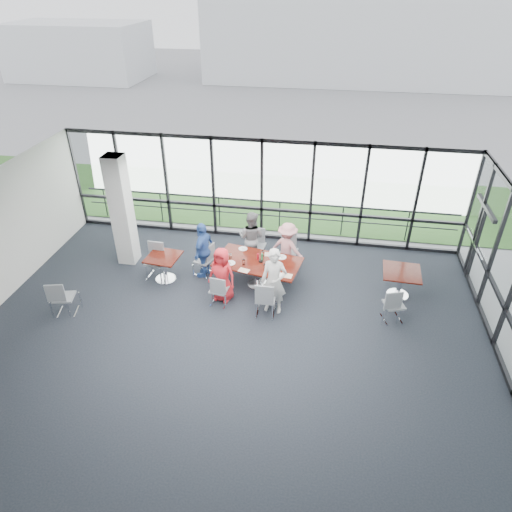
% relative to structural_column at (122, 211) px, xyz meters
% --- Properties ---
extents(floor, '(12.00, 10.00, 0.02)m').
position_rel_structural_column_xyz_m(floor, '(3.60, -3.00, -1.61)').
color(floor, black).
rests_on(floor, ground).
extents(ceiling, '(12.00, 10.00, 0.04)m').
position_rel_structural_column_xyz_m(ceiling, '(3.60, -3.00, 1.60)').
color(ceiling, silver).
rests_on(ceiling, ground).
extents(curtain_wall_back, '(12.00, 0.10, 3.20)m').
position_rel_structural_column_xyz_m(curtain_wall_back, '(3.60, 2.00, 0.00)').
color(curtain_wall_back, white).
rests_on(curtain_wall_back, ground).
extents(exit_door, '(0.12, 1.60, 2.10)m').
position_rel_structural_column_xyz_m(exit_door, '(9.60, 0.75, -0.55)').
color(exit_door, black).
rests_on(exit_door, ground).
extents(structural_column, '(0.50, 0.50, 3.20)m').
position_rel_structural_column_xyz_m(structural_column, '(0.00, 0.00, 0.00)').
color(structural_column, silver).
rests_on(structural_column, ground).
extents(apron, '(80.00, 70.00, 0.02)m').
position_rel_structural_column_xyz_m(apron, '(3.60, 7.00, -1.62)').
color(apron, gray).
rests_on(apron, ground).
extents(grass_strip, '(80.00, 5.00, 0.01)m').
position_rel_structural_column_xyz_m(grass_strip, '(3.60, 5.00, -1.59)').
color(grass_strip, '#305A21').
rests_on(grass_strip, ground).
extents(hangar_main, '(24.00, 10.00, 6.00)m').
position_rel_structural_column_xyz_m(hangar_main, '(7.60, 29.00, 1.40)').
color(hangar_main, silver).
rests_on(hangar_main, ground).
extents(hangar_aux, '(10.00, 6.00, 4.00)m').
position_rel_structural_column_xyz_m(hangar_aux, '(-14.40, 25.00, 0.40)').
color(hangar_aux, silver).
rests_on(hangar_aux, ground).
extents(guard_rail, '(12.00, 0.06, 0.06)m').
position_rel_structural_column_xyz_m(guard_rail, '(3.60, 2.60, -1.10)').
color(guard_rail, '#2D2D33').
rests_on(guard_rail, ground).
extents(main_table, '(2.39, 1.60, 0.75)m').
position_rel_structural_column_xyz_m(main_table, '(3.92, -0.61, -0.95)').
color(main_table, '#3D0C08').
rests_on(main_table, ground).
extents(side_table_left, '(0.92, 0.92, 0.75)m').
position_rel_structural_column_xyz_m(side_table_left, '(1.37, -0.78, -0.97)').
color(side_table_left, '#3D0C08').
rests_on(side_table_left, ground).
extents(side_table_right, '(0.99, 0.99, 0.75)m').
position_rel_structural_column_xyz_m(side_table_right, '(7.61, -0.46, -0.95)').
color(side_table_right, '#3D0C08').
rests_on(side_table_right, ground).
extents(diner_near_left, '(0.83, 0.65, 1.49)m').
position_rel_structural_column_xyz_m(diner_near_left, '(3.13, -1.36, -0.86)').
color(diner_near_left, red).
rests_on(diner_near_left, ground).
extents(diner_near_right, '(0.67, 0.51, 1.74)m').
position_rel_structural_column_xyz_m(diner_near_right, '(4.48, -1.61, -0.73)').
color(diner_near_right, silver).
rests_on(diner_near_right, ground).
extents(diner_far_left, '(0.87, 0.66, 1.60)m').
position_rel_structural_column_xyz_m(diner_far_left, '(3.54, 0.50, -0.80)').
color(diner_far_left, slate).
rests_on(diner_far_left, ground).
extents(diner_far_right, '(1.08, 0.84, 1.50)m').
position_rel_structural_column_xyz_m(diner_far_right, '(4.60, 0.21, -0.85)').
color(diner_far_right, '#D5878A').
rests_on(diner_far_right, ground).
extents(diner_end, '(0.68, 1.03, 1.62)m').
position_rel_structural_column_xyz_m(diner_end, '(2.39, -0.38, -0.79)').
color(diner_end, '#3259A5').
rests_on(diner_end, ground).
extents(chair_main_nl, '(0.48, 0.48, 0.87)m').
position_rel_structural_column_xyz_m(chair_main_nl, '(3.09, -1.58, -1.17)').
color(chair_main_nl, gray).
rests_on(chair_main_nl, ground).
extents(chair_main_nr, '(0.48, 0.48, 0.96)m').
position_rel_structural_column_xyz_m(chair_main_nr, '(4.31, -1.80, -1.12)').
color(chair_main_nr, gray).
rests_on(chair_main_nr, ground).
extents(chair_main_fl, '(0.49, 0.49, 0.93)m').
position_rel_structural_column_xyz_m(chair_main_fl, '(3.69, 0.64, -1.14)').
color(chair_main_fl, gray).
rests_on(chair_main_fl, ground).
extents(chair_main_fr, '(0.52, 0.52, 0.95)m').
position_rel_structural_column_xyz_m(chair_main_fr, '(4.63, 0.46, -1.13)').
color(chair_main_fr, gray).
rests_on(chair_main_fr, ground).
extents(chair_main_end, '(0.55, 0.55, 0.87)m').
position_rel_structural_column_xyz_m(chair_main_end, '(2.35, -0.34, -1.16)').
color(chair_main_end, gray).
rests_on(chair_main_end, ground).
extents(chair_spare_la, '(0.56, 0.56, 0.95)m').
position_rel_structural_column_xyz_m(chair_spare_la, '(-0.55, -2.57, -1.12)').
color(chair_spare_la, gray).
rests_on(chair_spare_la, ground).
extents(chair_spare_lb, '(0.51, 0.51, 0.97)m').
position_rel_structural_column_xyz_m(chair_spare_lb, '(1.09, -0.70, -1.11)').
color(chair_spare_lb, gray).
rests_on(chair_spare_lb, ground).
extents(chair_spare_r, '(0.56, 0.56, 0.91)m').
position_rel_structural_column_xyz_m(chair_spare_r, '(7.37, -1.50, -1.15)').
color(chair_spare_r, gray).
rests_on(chair_spare_r, ground).
extents(plate_nl, '(0.26, 0.26, 0.01)m').
position_rel_structural_column_xyz_m(plate_nl, '(3.22, -0.82, -0.84)').
color(plate_nl, white).
rests_on(plate_nl, main_table).
extents(plate_nr, '(0.28, 0.28, 0.01)m').
position_rel_structural_column_xyz_m(plate_nr, '(4.50, -1.17, -0.84)').
color(plate_nr, white).
rests_on(plate_nr, main_table).
extents(plate_fl, '(0.24, 0.24, 0.01)m').
position_rel_structural_column_xyz_m(plate_fl, '(3.41, -0.05, -0.84)').
color(plate_fl, white).
rests_on(plate_fl, main_table).
extents(plate_fr, '(0.27, 0.27, 0.01)m').
position_rel_structural_column_xyz_m(plate_fr, '(4.50, -0.31, -0.84)').
color(plate_fr, white).
rests_on(plate_fr, main_table).
extents(plate_end, '(0.28, 0.28, 0.01)m').
position_rel_structural_column_xyz_m(plate_end, '(2.96, -0.44, -0.84)').
color(plate_end, white).
rests_on(plate_end, main_table).
extents(tumbler_a, '(0.07, 0.07, 0.14)m').
position_rel_structural_column_xyz_m(tumbler_a, '(3.58, -0.81, -0.78)').
color(tumbler_a, white).
rests_on(tumbler_a, main_table).
extents(tumbler_b, '(0.07, 0.07, 0.14)m').
position_rel_structural_column_xyz_m(tumbler_b, '(4.15, -0.94, -0.78)').
color(tumbler_b, white).
rests_on(tumbler_b, main_table).
extents(tumbler_c, '(0.07, 0.07, 0.15)m').
position_rel_structural_column_xyz_m(tumbler_c, '(4.00, -0.31, -0.78)').
color(tumbler_c, white).
rests_on(tumbler_c, main_table).
extents(tumbler_d, '(0.07, 0.07, 0.13)m').
position_rel_structural_column_xyz_m(tumbler_d, '(3.17, -0.57, -0.78)').
color(tumbler_d, white).
rests_on(tumbler_d, main_table).
extents(menu_a, '(0.31, 0.26, 0.00)m').
position_rel_structural_column_xyz_m(menu_a, '(3.64, -1.09, -0.85)').
color(menu_a, white).
rests_on(menu_a, main_table).
extents(menu_b, '(0.32, 0.25, 0.00)m').
position_rel_structural_column_xyz_m(menu_b, '(4.73, -1.14, -0.85)').
color(menu_b, white).
rests_on(menu_b, main_table).
extents(menu_c, '(0.31, 0.23, 0.00)m').
position_rel_structural_column_xyz_m(menu_c, '(4.19, -0.21, -0.85)').
color(menu_c, white).
rests_on(menu_c, main_table).
extents(condiment_caddy, '(0.10, 0.07, 0.04)m').
position_rel_structural_column_xyz_m(condiment_caddy, '(4.00, -0.63, -0.83)').
color(condiment_caddy, black).
rests_on(condiment_caddy, main_table).
extents(ketchup_bottle, '(0.06, 0.06, 0.18)m').
position_rel_structural_column_xyz_m(ketchup_bottle, '(3.90, -0.52, -0.76)').
color(ketchup_bottle, maroon).
rests_on(ketchup_bottle, main_table).
extents(green_bottle, '(0.05, 0.05, 0.20)m').
position_rel_structural_column_xyz_m(green_bottle, '(4.02, -0.54, -0.75)').
color(green_bottle, '#20733D').
rests_on(green_bottle, main_table).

